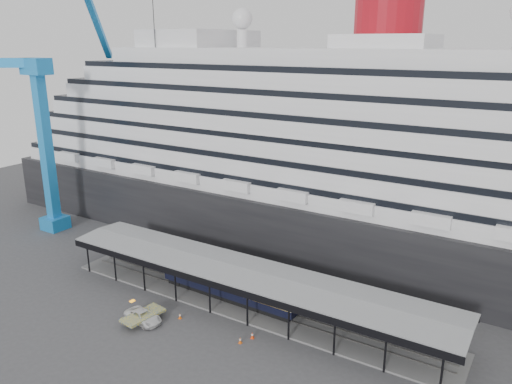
{
  "coord_description": "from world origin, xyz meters",
  "views": [
    {
      "loc": [
        32.61,
        -44.9,
        33.79
      ],
      "look_at": [
        -0.26,
        8.0,
        15.03
      ],
      "focal_mm": 35.0,
      "sensor_mm": 36.0,
      "label": 1
    }
  ],
  "objects": [
    {
      "name": "platform_canopy",
      "position": [
        0.0,
        5.0,
        2.36
      ],
      "size": [
        56.0,
        9.18,
        5.3
      ],
      "color": "slate",
      "rests_on": "ground"
    },
    {
      "name": "pullman_carriage",
      "position": [
        -2.75,
        5.0,
        2.51
      ],
      "size": [
        20.96,
        3.07,
        20.54
      ],
      "rotation": [
        0.0,
        0.0,
        -0.02
      ],
      "color": "black",
      "rests_on": "ground"
    },
    {
      "name": "crane_blue",
      "position": [
        -45.11,
        10.62,
        19.96
      ],
      "size": [
        22.63,
        19.19,
        47.6
      ],
      "color": "#1B81D1",
      "rests_on": "ground"
    },
    {
      "name": "traffic_cone_mid",
      "position": [
        4.24,
        -2.75,
        0.39
      ],
      "size": [
        0.45,
        0.45,
        0.78
      ],
      "rotation": [
        0.0,
        0.0,
        -0.14
      ],
      "color": "#E7570C",
      "rests_on": "ground"
    },
    {
      "name": "traffic_cone_left",
      "position": [
        -5.28,
        -2.28,
        0.38
      ],
      "size": [
        0.4,
        0.4,
        0.76
      ],
      "rotation": [
        0.0,
        0.0,
        0.03
      ],
      "color": "#ED5D0D",
      "rests_on": "ground"
    },
    {
      "name": "port_truck",
      "position": [
        -8.71,
        -5.3,
        0.74
      ],
      "size": [
        5.61,
        3.16,
        1.48
      ],
      "primitive_type": "imported",
      "rotation": [
        0.0,
        0.0,
        1.43
      ],
      "color": "silver",
      "rests_on": "ground"
    },
    {
      "name": "ground",
      "position": [
        0.0,
        0.0,
        0.0
      ],
      "size": [
        200.0,
        200.0,
        0.0
      ],
      "primitive_type": "plane",
      "color": "#3D3D40",
      "rests_on": "ground"
    },
    {
      "name": "cruise_ship",
      "position": [
        0.05,
        32.0,
        18.35
      ],
      "size": [
        130.0,
        30.0,
        43.9
      ],
      "color": "black",
      "rests_on": "ground"
    },
    {
      "name": "traffic_cone_right",
      "position": [
        4.91,
        -1.17,
        0.4
      ],
      "size": [
        0.48,
        0.48,
        0.81
      ],
      "rotation": [
        0.0,
        0.0,
        0.16
      ],
      "color": "#F43F0D",
      "rests_on": "ground"
    }
  ]
}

